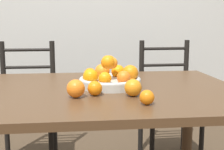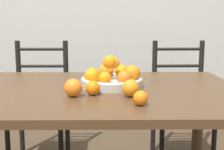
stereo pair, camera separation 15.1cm
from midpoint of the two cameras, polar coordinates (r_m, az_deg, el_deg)
The scene contains 9 objects.
wall_back at distance 3.09m, azimuth -7.62°, elevation 13.53°, with size 8.00×0.06×2.60m.
dining_table at distance 1.60m, azimuth -8.12°, elevation -5.78°, with size 1.60×1.04×0.76m.
fruit_bowl at distance 1.61m, azimuth -3.10°, elevation -0.52°, with size 0.32×0.32×0.17m.
orange_loose_0 at distance 1.42m, azimuth -6.20°, elevation -2.47°, with size 0.07×0.07×0.07m.
orange_loose_1 at distance 1.40m, azimuth -9.74°, elevation -2.49°, with size 0.08×0.08×0.08m.
orange_loose_2 at distance 1.26m, azimuth 3.02°, elevation -4.14°, with size 0.06×0.06×0.06m.
orange_loose_3 at distance 1.40m, azimuth 0.80°, elevation -2.37°, with size 0.08×0.08×0.08m.
chair_left at distance 2.46m, azimuth -17.01°, elevation -5.45°, with size 0.42×0.40×0.94m.
chair_right at distance 2.50m, azimuth 8.60°, elevation -4.88°, with size 0.43×0.41×0.94m.
Camera 1 is at (-0.02, -1.54, 1.09)m, focal length 50.00 mm.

